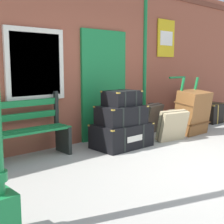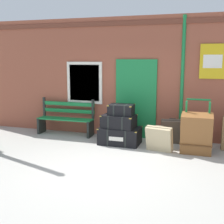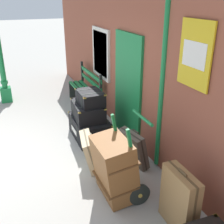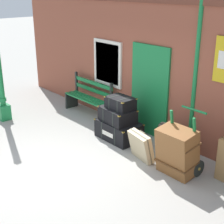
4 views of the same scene
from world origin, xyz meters
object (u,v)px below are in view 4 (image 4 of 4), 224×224
object	(u,v)px
steamer_trunk_base	(119,130)
steamer_trunk_middle	(117,115)
porters_trolley	(182,158)
large_brown_trunk	(177,151)
suitcase_beige	(141,146)
suitcase_olive	(172,139)
steamer_trunk_top	(120,103)
lamp_post	(0,81)
platform_bench	(89,98)

from	to	relation	value
steamer_trunk_base	steamer_trunk_middle	bearing A→B (deg)	-148.43
porters_trolley	large_brown_trunk	bearing A→B (deg)	-90.00
large_brown_trunk	suitcase_beige	distance (m)	0.84
porters_trolley	suitcase_olive	size ratio (longest dim) A/B	1.84
steamer_trunk_middle	steamer_trunk_top	world-z (taller)	steamer_trunk_top
steamer_trunk_top	suitcase_beige	size ratio (longest dim) A/B	0.95
steamer_trunk_base	suitcase_beige	size ratio (longest dim) A/B	1.58
lamp_post	steamer_trunk_top	size ratio (longest dim) A/B	4.51
platform_bench	suitcase_beige	distance (m)	2.86
lamp_post	large_brown_trunk	xyz separation A→B (m)	(4.69, 1.25, -0.58)
large_brown_trunk	suitcase_beige	xyz separation A→B (m)	(-0.82, -0.10, -0.17)
steamer_trunk_base	suitcase_olive	world-z (taller)	suitcase_olive
steamer_trunk_top	large_brown_trunk	distance (m)	1.89
platform_bench	porters_trolley	bearing A→B (deg)	-8.22
large_brown_trunk	steamer_trunk_top	bearing A→B (deg)	172.19
steamer_trunk_top	suitcase_beige	bearing A→B (deg)	-19.30
platform_bench	porters_trolley	world-z (taller)	porters_trolley
steamer_trunk_base	steamer_trunk_top	xyz separation A→B (m)	(0.02, 0.02, 0.66)
steamer_trunk_middle	large_brown_trunk	world-z (taller)	large_brown_trunk
suitcase_olive	lamp_post	bearing A→B (deg)	-155.69
platform_bench	steamer_trunk_middle	size ratio (longest dim) A/B	1.89
steamer_trunk_middle	suitcase_beige	xyz separation A→B (m)	(1.06, -0.31, -0.28)
suitcase_olive	platform_bench	bearing A→B (deg)	178.38
steamer_trunk_middle	steamer_trunk_top	xyz separation A→B (m)	(0.05, 0.04, 0.29)
lamp_post	suitcase_beige	world-z (taller)	lamp_post
large_brown_trunk	suitcase_beige	world-z (taller)	large_brown_trunk
steamer_trunk_middle	large_brown_trunk	distance (m)	1.89
large_brown_trunk	suitcase_olive	xyz separation A→B (m)	(-0.60, 0.60, -0.14)
steamer_trunk_base	steamer_trunk_middle	distance (m)	0.37
porters_trolley	large_brown_trunk	world-z (taller)	porters_trolley
lamp_post	porters_trolley	size ratio (longest dim) A/B	2.31
platform_bench	steamer_trunk_middle	xyz separation A→B (m)	(1.69, -0.48, 0.14)
steamer_trunk_top	suitcase_beige	distance (m)	1.21
steamer_trunk_middle	steamer_trunk_top	distance (m)	0.30
large_brown_trunk	suitcase_beige	bearing A→B (deg)	-172.80
lamp_post	steamer_trunk_top	world-z (taller)	lamp_post
platform_bench	suitcase_olive	xyz separation A→B (m)	(2.96, -0.08, -0.13)
porters_trolley	large_brown_trunk	distance (m)	0.26
steamer_trunk_base	suitcase_olive	bearing A→B (deg)	16.81
large_brown_trunk	suitcase_olive	world-z (taller)	large_brown_trunk
suitcase_olive	suitcase_beige	world-z (taller)	suitcase_olive
steamer_trunk_base	porters_trolley	xyz separation A→B (m)	(1.85, -0.05, 0.06)
steamer_trunk_middle	steamer_trunk_base	bearing A→B (deg)	31.57
platform_bench	steamer_trunk_middle	distance (m)	1.76
steamer_trunk_base	steamer_trunk_top	distance (m)	0.66
steamer_trunk_middle	steamer_trunk_top	size ratio (longest dim) A/B	1.38
suitcase_olive	steamer_trunk_top	bearing A→B (deg)	-163.87
porters_trolley	suitcase_olive	xyz separation A→B (m)	(-0.60, 0.43, 0.05)
steamer_trunk_base	porters_trolley	bearing A→B (deg)	-1.64
porters_trolley	suitcase_beige	bearing A→B (deg)	-161.23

